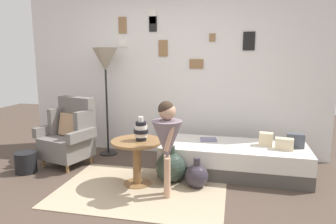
% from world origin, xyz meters
% --- Properties ---
extents(ground_plane, '(12.00, 12.00, 0.00)m').
position_xyz_m(ground_plane, '(0.00, 0.00, 0.00)').
color(ground_plane, '#4C3D33').
extents(gallery_wall, '(4.80, 0.12, 2.60)m').
position_xyz_m(gallery_wall, '(0.00, 1.95, 1.30)').
color(gallery_wall, silver).
rests_on(gallery_wall, ground).
extents(rug, '(1.96, 1.37, 0.01)m').
position_xyz_m(rug, '(-0.05, 0.41, 0.01)').
color(rug, tan).
rests_on(rug, ground).
extents(armchair, '(0.86, 0.74, 0.97)m').
position_xyz_m(armchair, '(-1.34, 1.07, 0.44)').
color(armchair, '#9E7042').
rests_on(armchair, ground).
extents(daybed, '(1.92, 0.85, 0.40)m').
position_xyz_m(daybed, '(1.00, 1.18, 0.20)').
color(daybed, '#4C4742').
rests_on(daybed, ground).
extents(pillow_head, '(0.22, 0.14, 0.18)m').
position_xyz_m(pillow_head, '(1.77, 1.23, 0.49)').
color(pillow_head, '#474C56').
rests_on(pillow_head, daybed).
extents(pillow_mid, '(0.23, 0.15, 0.14)m').
position_xyz_m(pillow_mid, '(1.61, 1.10, 0.47)').
color(pillow_mid, beige).
rests_on(pillow_mid, daybed).
extents(pillow_back, '(0.19, 0.15, 0.17)m').
position_xyz_m(pillow_back, '(1.41, 1.23, 0.49)').
color(pillow_back, beige).
rests_on(pillow_back, daybed).
extents(side_table, '(0.62, 0.62, 0.56)m').
position_xyz_m(side_table, '(-0.15, 0.56, 0.41)').
color(side_table, olive).
rests_on(side_table, ground).
extents(vase_striped, '(0.18, 0.18, 0.29)m').
position_xyz_m(vase_striped, '(-0.10, 0.58, 0.68)').
color(vase_striped, black).
rests_on(vase_striped, side_table).
extents(floor_lamp, '(0.38, 0.38, 1.69)m').
position_xyz_m(floor_lamp, '(-0.98, 1.61, 1.45)').
color(floor_lamp, black).
rests_on(floor_lamp, ground).
extents(person_child, '(0.34, 0.34, 1.09)m').
position_xyz_m(person_child, '(0.28, 0.32, 0.69)').
color(person_child, tan).
rests_on(person_child, ground).
extents(book_on_daybed, '(0.25, 0.20, 0.03)m').
position_xyz_m(book_on_daybed, '(0.65, 1.31, 0.42)').
color(book_on_daybed, slate).
rests_on(book_on_daybed, daybed).
extents(demijohn_near, '(0.38, 0.38, 0.46)m').
position_xyz_m(demijohn_near, '(0.23, 0.73, 0.19)').
color(demijohn_near, '#2D3D33').
rests_on(demijohn_near, ground).
extents(demijohn_far, '(0.28, 0.28, 0.37)m').
position_xyz_m(demijohn_far, '(0.57, 0.62, 0.15)').
color(demijohn_far, '#332D38').
rests_on(demijohn_far, ground).
extents(magazine_basket, '(0.28, 0.28, 0.28)m').
position_xyz_m(magazine_basket, '(-1.75, 0.62, 0.14)').
color(magazine_basket, black).
rests_on(magazine_basket, ground).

